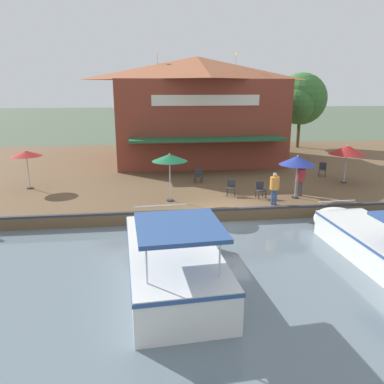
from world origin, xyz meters
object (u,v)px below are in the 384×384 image
at_px(patio_umbrella_by_entrance, 170,158).
at_px(cafe_chair_under_first_umbrella, 260,189).
at_px(cafe_chair_far_corner_seat, 323,168).
at_px(cafe_chair_facing_river, 231,187).
at_px(person_mid_patio, 275,185).
at_px(patio_umbrella_mid_patio_left, 298,160).
at_px(person_near_entrance, 301,176).
at_px(cafe_chair_back_row_seat, 198,175).
at_px(patio_umbrella_far_corner, 347,150).
at_px(motorboat_outer_channel, 170,253).
at_px(tree_upstream_bank, 300,100).
at_px(motorboat_second_along, 371,240).
at_px(patio_umbrella_near_quay_edge, 26,154).
at_px(waterfront_restaurant, 197,108).

xyz_separation_m(patio_umbrella_by_entrance, cafe_chair_under_first_umbrella, (-0.01, 4.71, -1.74)).
distance_m(cafe_chair_far_corner_seat, cafe_chair_facing_river, 7.98).
height_order(cafe_chair_far_corner_seat, person_mid_patio, person_mid_patio).
distance_m(patio_umbrella_mid_patio_left, person_near_entrance, 1.06).
distance_m(patio_umbrella_mid_patio_left, cafe_chair_under_first_umbrella, 2.36).
relative_size(patio_umbrella_by_entrance, cafe_chair_back_row_seat, 2.88).
height_order(patio_umbrella_far_corner, person_mid_patio, patio_umbrella_far_corner).
distance_m(cafe_chair_back_row_seat, motorboat_outer_channel, 10.58).
bearing_deg(tree_upstream_bank, motorboat_second_along, -15.35).
bearing_deg(patio_umbrella_mid_patio_left, cafe_chair_back_row_seat, -130.38).
height_order(patio_umbrella_by_entrance, motorboat_outer_channel, patio_umbrella_by_entrance).
bearing_deg(cafe_chair_facing_river, tree_upstream_bank, 147.31).
relative_size(person_near_entrance, tree_upstream_bank, 0.24).
relative_size(patio_umbrella_far_corner, cafe_chair_far_corner_seat, 2.71).
xyz_separation_m(person_mid_patio, motorboat_outer_channel, (5.39, -5.47, -0.82)).
xyz_separation_m(patio_umbrella_by_entrance, motorboat_second_along, (6.13, 7.13, -2.16)).
relative_size(patio_umbrella_near_quay_edge, motorboat_second_along, 0.31).
relative_size(cafe_chair_far_corner_seat, cafe_chair_back_row_seat, 1.00).
relative_size(cafe_chair_far_corner_seat, motorboat_outer_channel, 0.11).
bearing_deg(patio_umbrella_near_quay_edge, cafe_chair_back_row_seat, 91.38).
bearing_deg(cafe_chair_facing_river, cafe_chair_far_corner_seat, 119.02).
distance_m(patio_umbrella_near_quay_edge, cafe_chair_back_row_seat, 9.89).
xyz_separation_m(waterfront_restaurant, patio_umbrella_far_corner, (8.98, 7.82, -1.99)).
xyz_separation_m(cafe_chair_back_row_seat, tree_upstream_bank, (-12.45, 11.27, 3.95)).
distance_m(patio_umbrella_by_entrance, motorboat_outer_channel, 6.97).
bearing_deg(cafe_chair_far_corner_seat, motorboat_outer_channel, -43.94).
xyz_separation_m(cafe_chair_facing_river, cafe_chair_back_row_seat, (-3.04, -1.33, 0.00)).
bearing_deg(patio_umbrella_near_quay_edge, patio_umbrella_far_corner, 87.26).
distance_m(waterfront_restaurant, motorboat_second_along, 18.56).
relative_size(patio_umbrella_far_corner, cafe_chair_back_row_seat, 2.71).
relative_size(cafe_chair_facing_river, tree_upstream_bank, 0.12).
distance_m(patio_umbrella_by_entrance, cafe_chair_back_row_seat, 4.50).
relative_size(patio_umbrella_mid_patio_left, cafe_chair_back_row_seat, 2.65).
bearing_deg(patio_umbrella_near_quay_edge, person_mid_patio, 69.98).
distance_m(waterfront_restaurant, person_mid_patio, 13.27).
bearing_deg(cafe_chair_back_row_seat, motorboat_second_along, 27.85).
bearing_deg(patio_umbrella_mid_patio_left, motorboat_second_along, 5.92).
bearing_deg(patio_umbrella_far_corner, person_near_entrance, -57.92).
bearing_deg(tree_upstream_bank, waterfront_restaurant, -65.99).
bearing_deg(person_near_entrance, motorboat_second_along, 2.08).
distance_m(waterfront_restaurant, patio_umbrella_near_quay_edge, 13.57).
distance_m(waterfront_restaurant, person_near_entrance, 12.41).
relative_size(cafe_chair_far_corner_seat, motorboat_second_along, 0.12).
relative_size(patio_umbrella_near_quay_edge, cafe_chair_under_first_umbrella, 2.61).
xyz_separation_m(waterfront_restaurant, cafe_chair_back_row_seat, (7.85, -0.95, -3.52)).
xyz_separation_m(patio_umbrella_far_corner, person_mid_patio, (3.78, -5.72, -1.00)).
height_order(patio_umbrella_near_quay_edge, tree_upstream_bank, tree_upstream_bank).
bearing_deg(motorboat_second_along, patio_umbrella_mid_patio_left, -174.08).
relative_size(waterfront_restaurant, person_mid_patio, 7.85).
bearing_deg(cafe_chair_back_row_seat, patio_umbrella_by_entrance, -28.25).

